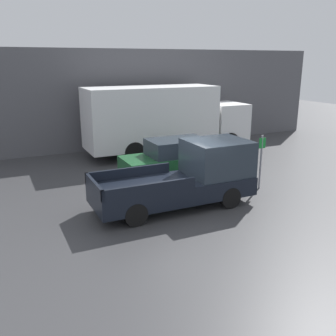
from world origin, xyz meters
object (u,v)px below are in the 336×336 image
at_px(parking_sign, 261,159).
at_px(delivery_truck, 163,118).
at_px(car, 175,158).
at_px(pickup_truck, 189,177).
at_px(newspaper_box, 180,134).

bearing_deg(parking_sign, delivery_truck, 98.26).
bearing_deg(car, parking_sign, -51.19).
bearing_deg(delivery_truck, car, -107.75).
xyz_separation_m(pickup_truck, parking_sign, (3.26, 0.29, 0.21)).
bearing_deg(delivery_truck, pickup_truck, -107.76).
relative_size(car, parking_sign, 2.13).
distance_m(pickup_truck, delivery_truck, 7.51).
relative_size(parking_sign, newspaper_box, 1.95).
height_order(delivery_truck, newspaper_box, delivery_truck).
height_order(parking_sign, newspaper_box, parking_sign).
relative_size(delivery_truck, newspaper_box, 8.23).
bearing_deg(parking_sign, newspaper_box, 83.72).
distance_m(car, delivery_truck, 4.32).
relative_size(pickup_truck, newspaper_box, 5.06).
xyz_separation_m(pickup_truck, car, (1.00, 3.11, -0.17)).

